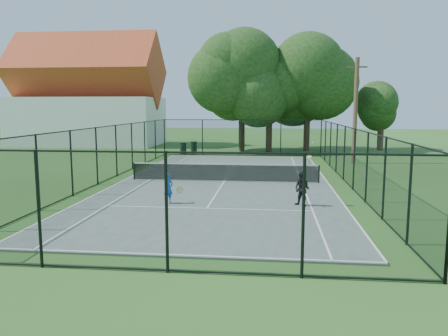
# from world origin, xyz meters

# --- Properties ---
(ground) EXTENTS (120.00, 120.00, 0.00)m
(ground) POSITION_xyz_m (0.00, 0.00, 0.00)
(ground) COLOR #2B4F1B
(tennis_court) EXTENTS (11.00, 24.00, 0.06)m
(tennis_court) POSITION_xyz_m (0.00, 0.00, 0.03)
(tennis_court) COLOR #4D5B57
(tennis_court) RESTS_ON ground
(tennis_net) EXTENTS (10.08, 0.08, 0.95)m
(tennis_net) POSITION_xyz_m (0.00, 0.00, 0.58)
(tennis_net) COLOR black
(tennis_net) RESTS_ON tennis_court
(fence) EXTENTS (13.10, 26.10, 3.00)m
(fence) POSITION_xyz_m (0.00, 0.00, 1.50)
(fence) COLOR black
(fence) RESTS_ON ground
(tree_near_left) EXTENTS (7.85, 7.85, 10.24)m
(tree_near_left) POSITION_xyz_m (-0.25, 17.17, 6.30)
(tree_near_left) COLOR #332114
(tree_near_left) RESTS_ON ground
(tree_near_mid) EXTENTS (5.86, 5.86, 7.66)m
(tree_near_mid) POSITION_xyz_m (2.26, 16.47, 4.72)
(tree_near_mid) COLOR #332114
(tree_near_mid) RESTS_ON ground
(tree_near_right) EXTENTS (6.82, 6.82, 9.41)m
(tree_near_right) POSITION_xyz_m (5.74, 18.08, 5.98)
(tree_near_right) COLOR #332114
(tree_near_right) RESTS_ON ground
(tree_far_right) EXTENTS (4.37, 4.37, 5.78)m
(tree_far_right) POSITION_xyz_m (12.62, 19.06, 3.57)
(tree_far_right) COLOR #332114
(tree_far_right) RESTS_ON ground
(building) EXTENTS (15.30, 8.15, 11.87)m
(building) POSITION_xyz_m (-17.00, 22.00, 4.93)
(building) COLOR silver
(building) RESTS_ON ground
(trash_bin_left) EXTENTS (0.58, 0.58, 0.99)m
(trash_bin_left) POSITION_xyz_m (-5.06, 13.77, 0.50)
(trash_bin_left) COLOR black
(trash_bin_left) RESTS_ON ground
(trash_bin_right) EXTENTS (0.58, 0.58, 1.02)m
(trash_bin_right) POSITION_xyz_m (-4.29, 14.67, 0.51)
(trash_bin_right) COLOR black
(trash_bin_right) RESTS_ON ground
(utility_pole) EXTENTS (1.40, 0.30, 7.47)m
(utility_pole) POSITION_xyz_m (8.39, 9.00, 3.80)
(utility_pole) COLOR #4C3823
(utility_pole) RESTS_ON ground
(player_blue) EXTENTS (0.85, 0.55, 1.26)m
(player_blue) POSITION_xyz_m (-1.73, -5.66, 0.69)
(player_blue) COLOR blue
(player_blue) RESTS_ON tennis_court
(player_black) EXTENTS (0.89, 1.13, 2.54)m
(player_black) POSITION_xyz_m (3.75, -5.55, 0.75)
(player_black) COLOR black
(player_black) RESTS_ON tennis_court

